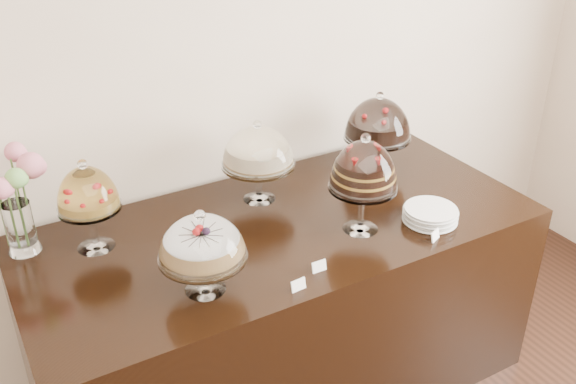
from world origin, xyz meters
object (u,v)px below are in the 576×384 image
cake_stand_choco_layer (364,169)px  cake_stand_fruit_tart (87,193)px  cake_stand_sugar_sponge (202,242)px  display_counter (283,307)px  flower_vase (9,194)px  cake_stand_cheesecake (258,150)px  cake_stand_dark_choco (378,122)px  plate_stack (430,215)px

cake_stand_choco_layer → cake_stand_fruit_tart: cake_stand_choco_layer is taller
cake_stand_choco_layer → cake_stand_sugar_sponge: bearing=-175.3°
display_counter → cake_stand_choco_layer: size_ratio=5.03×
display_counter → cake_stand_choco_layer: bearing=-36.3°
flower_vase → cake_stand_cheesecake: bearing=-6.1°
cake_stand_cheesecake → flower_vase: 1.02m
flower_vase → cake_stand_choco_layer: bearing=-23.6°
cake_stand_dark_choco → plate_stack: size_ratio=1.76×
cake_stand_fruit_tart → plate_stack: (1.30, -0.52, -0.21)m
flower_vase → plate_stack: bearing=-22.6°
cake_stand_dark_choco → cake_stand_fruit_tart: size_ratio=1.03×
cake_stand_dark_choco → cake_stand_choco_layer: bearing=-132.7°
display_counter → cake_stand_cheesecake: bearing=85.7°
cake_stand_choco_layer → cake_stand_cheesecake: bearing=119.3°
display_counter → cake_stand_fruit_tart: 1.04m
cake_stand_fruit_tart → cake_stand_cheesecake: bearing=1.9°
display_counter → flower_vase: flower_vase is taller
cake_stand_sugar_sponge → plate_stack: bearing=-2.0°
plate_stack → cake_stand_cheesecake: bearing=135.2°
cake_stand_cheesecake → cake_stand_dark_choco: 0.65m
flower_vase → cake_stand_sugar_sponge: bearing=-49.1°
cake_stand_cheesecake → plate_stack: cake_stand_cheesecake is taller
display_counter → cake_stand_cheesecake: size_ratio=5.71×
cake_stand_choco_layer → cake_stand_cheesecake: size_ratio=1.14×
cake_stand_choco_layer → flower_vase: (-1.27, 0.55, -0.03)m
cake_stand_choco_layer → display_counter: bearing=143.7°
cake_stand_fruit_tart → flower_vase: flower_vase is taller
cake_stand_cheesecake → plate_stack: 0.80m
plate_stack → flower_vase: bearing=157.4°
cake_stand_sugar_sponge → flower_vase: flower_vase is taller
display_counter → flower_vase: (-1.00, 0.36, 0.70)m
display_counter → cake_stand_sugar_sponge: cake_stand_sugar_sponge is taller
plate_stack → cake_stand_dark_choco: bearing=79.1°
cake_stand_choco_layer → cake_stand_fruit_tart: size_ratio=1.12×
cake_stand_cheesecake → cake_stand_dark_choco: size_ratio=0.96×
cake_stand_choco_layer → plate_stack: cake_stand_choco_layer is taller
cake_stand_sugar_sponge → cake_stand_choco_layer: (0.74, 0.06, 0.08)m
cake_stand_dark_choco → plate_stack: cake_stand_dark_choco is taller
cake_stand_cheesecake → cake_stand_choco_layer: bearing=-60.7°
display_counter → plate_stack: (0.56, -0.29, 0.48)m
cake_stand_cheesecake → cake_stand_dark_choco: cake_stand_dark_choco is taller
cake_stand_sugar_sponge → cake_stand_choco_layer: 0.74m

